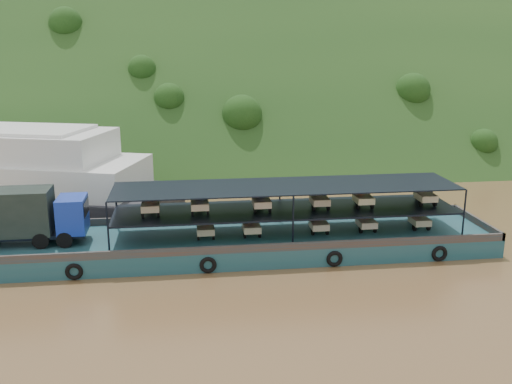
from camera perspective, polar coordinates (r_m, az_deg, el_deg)
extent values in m
plane|color=brown|center=(40.19, 3.40, -5.40)|extent=(160.00, 160.00, 0.00)
cube|color=#193A15|center=(74.69, -1.79, 4.06)|extent=(140.00, 39.60, 39.60)
cube|color=#16474E|center=(38.87, -2.13, -5.16)|extent=(35.00, 7.00, 1.20)
cube|color=#592D19|center=(41.82, -2.58, -2.49)|extent=(35.00, 0.20, 0.50)
cube|color=#592D19|center=(35.40, -1.61, -5.72)|extent=(35.00, 0.20, 0.50)
cube|color=#592D19|center=(43.69, 21.25, -2.75)|extent=(0.20, 7.00, 0.50)
torus|color=black|center=(36.05, -17.74, -7.60)|extent=(1.06, 0.26, 1.06)
torus|color=black|center=(35.46, -4.82, -7.30)|extent=(1.06, 0.26, 1.06)
torus|color=black|center=(36.64, 7.86, -6.64)|extent=(1.06, 0.26, 1.06)
torus|color=black|center=(39.02, 17.88, -5.89)|extent=(1.06, 0.26, 1.06)
cylinder|color=black|center=(38.49, -20.71, -4.58)|extent=(1.04, 0.38, 1.04)
cylinder|color=black|center=(40.50, -20.09, -3.58)|extent=(1.04, 0.38, 1.04)
cylinder|color=black|center=(38.19, -18.59, -4.54)|extent=(1.04, 0.38, 1.04)
cylinder|color=black|center=(40.22, -18.07, -3.53)|extent=(1.04, 0.38, 1.04)
cube|color=black|center=(39.63, -21.58, -3.88)|extent=(7.07, 2.38, 0.21)
cube|color=#1732A0|center=(38.74, -17.88, -2.12)|extent=(1.80, 2.51, 2.28)
cube|color=black|center=(38.48, -16.63, -1.49)|extent=(0.09, 2.07, 0.93)
cube|color=black|center=(39.47, -23.25, -1.84)|extent=(5.01, 2.56, 2.90)
cube|color=black|center=(38.63, 3.02, -1.77)|extent=(23.00, 5.00, 0.12)
cube|color=black|center=(38.20, 3.05, 0.59)|extent=(23.00, 5.00, 0.08)
cylinder|color=black|center=(35.94, -14.60, -3.53)|extent=(0.12, 0.12, 3.30)
cylinder|color=black|center=(40.69, -13.79, -1.34)|extent=(0.12, 0.12, 3.30)
cylinder|color=black|center=(36.29, 3.73, -2.89)|extent=(0.12, 0.12, 3.30)
cylinder|color=black|center=(41.00, 2.39, -0.80)|extent=(0.12, 0.12, 3.30)
cylinder|color=black|center=(40.08, 20.09, -2.07)|extent=(0.12, 0.12, 3.30)
cylinder|color=black|center=(44.39, 17.18, -0.24)|extent=(0.12, 0.12, 3.30)
cylinder|color=black|center=(39.46, -5.15, -3.58)|extent=(0.12, 0.52, 0.52)
cylinder|color=black|center=(37.74, -5.79, -4.46)|extent=(0.14, 0.52, 0.52)
cylinder|color=black|center=(37.78, -4.27, -4.40)|extent=(0.14, 0.52, 0.52)
cube|color=#BFB387|center=(37.98, -5.07, -3.77)|extent=(1.15, 1.50, 0.44)
cube|color=red|center=(39.02, -5.15, -2.99)|extent=(0.55, 0.80, 0.80)
cube|color=red|center=(38.68, -5.15, -2.37)|extent=(0.50, 0.10, 0.10)
cylinder|color=black|center=(39.69, -0.71, -3.41)|extent=(0.12, 0.52, 0.52)
cylinder|color=black|center=(37.94, -1.13, -4.28)|extent=(0.14, 0.52, 0.52)
cylinder|color=black|center=(38.06, 0.37, -4.22)|extent=(0.14, 0.52, 0.52)
cube|color=beige|center=(38.22, -0.45, -3.60)|extent=(1.15, 1.50, 0.44)
cube|color=red|center=(39.25, -0.66, -2.82)|extent=(0.55, 0.80, 0.80)
cube|color=red|center=(38.91, -0.62, -2.21)|extent=(0.50, 0.10, 0.10)
cylinder|color=black|center=(40.47, 5.81, -3.13)|extent=(0.12, 0.52, 0.52)
cylinder|color=black|center=(38.69, 5.70, -3.97)|extent=(0.14, 0.52, 0.52)
cylinder|color=black|center=(38.93, 7.13, -3.89)|extent=(0.14, 0.52, 0.52)
cube|color=beige|center=(39.02, 6.31, -3.30)|extent=(1.15, 1.50, 0.44)
cube|color=#AC0B20|center=(40.03, 5.93, -2.55)|extent=(0.55, 0.80, 0.80)
cube|color=#AC0B20|center=(39.70, 6.01, -1.94)|extent=(0.50, 0.10, 0.10)
cylinder|color=black|center=(41.35, 10.34, -2.91)|extent=(0.12, 0.52, 0.52)
cylinder|color=black|center=(39.57, 10.44, -3.72)|extent=(0.14, 0.52, 0.52)
cylinder|color=black|center=(39.88, 11.81, -3.64)|extent=(0.14, 0.52, 0.52)
cube|color=beige|center=(39.94, 10.99, -3.06)|extent=(1.15, 1.50, 0.44)
cube|color=#B40C27|center=(40.92, 10.50, -2.34)|extent=(0.55, 0.80, 0.80)
cube|color=#B40C27|center=(40.60, 10.62, -1.74)|extent=(0.50, 0.10, 0.10)
cylinder|color=black|center=(42.66, 15.26, -2.64)|extent=(0.12, 0.52, 0.52)
cylinder|color=black|center=(40.89, 15.57, -3.42)|extent=(0.14, 0.52, 0.52)
cylinder|color=black|center=(41.29, 16.85, -3.34)|extent=(0.14, 0.52, 0.52)
cube|color=beige|center=(41.29, 16.06, -2.78)|extent=(1.15, 1.50, 0.44)
cube|color=red|center=(42.25, 15.46, -2.09)|extent=(0.55, 0.80, 0.80)
cube|color=red|center=(41.93, 15.61, -1.51)|extent=(0.50, 0.10, 0.10)
cylinder|color=black|center=(38.99, -10.39, -1.35)|extent=(0.12, 0.52, 0.52)
cylinder|color=black|center=(37.30, -11.27, -2.13)|extent=(0.14, 0.52, 0.52)
cylinder|color=black|center=(37.24, -9.74, -2.08)|extent=(0.14, 0.52, 0.52)
cube|color=#C9B58E|center=(37.51, -10.51, -1.46)|extent=(1.15, 1.50, 0.44)
cube|color=red|center=(38.57, -10.44, -0.73)|extent=(0.55, 0.80, 0.80)
cube|color=red|center=(38.25, -10.49, -0.08)|extent=(0.50, 0.10, 0.10)
cylinder|color=black|center=(38.95, -5.71, -1.19)|extent=(0.12, 0.52, 0.52)
cylinder|color=black|center=(37.21, -6.38, -1.97)|extent=(0.14, 0.52, 0.52)
cylinder|color=black|center=(37.24, -4.84, -1.92)|extent=(0.14, 0.52, 0.52)
cube|color=beige|center=(37.46, -5.64, -1.30)|extent=(1.15, 1.50, 0.44)
cube|color=#1A289D|center=(38.52, -5.71, -0.57)|extent=(0.55, 0.80, 0.80)
cube|color=#1A289D|center=(38.20, -5.72, 0.08)|extent=(0.50, 0.10, 0.10)
cylinder|color=black|center=(39.27, 0.26, -0.98)|extent=(0.12, 0.52, 0.52)
cylinder|color=black|center=(37.49, -0.12, -1.75)|extent=(0.14, 0.52, 0.52)
cylinder|color=black|center=(37.63, 1.39, -1.69)|extent=(0.14, 0.52, 0.52)
cube|color=beige|center=(37.80, 0.56, -1.08)|extent=(1.15, 1.50, 0.44)
cube|color=#193499|center=(38.85, 0.32, -0.36)|extent=(0.55, 0.80, 0.80)
cube|color=#193499|center=(38.53, 0.37, 0.28)|extent=(0.50, 0.10, 0.10)
cylinder|color=black|center=(39.98, 5.89, -0.78)|extent=(0.12, 0.52, 0.52)
cylinder|color=black|center=(38.18, 5.78, -1.52)|extent=(0.14, 0.52, 0.52)
cylinder|color=black|center=(38.42, 7.23, -1.46)|extent=(0.14, 0.52, 0.52)
cube|color=tan|center=(38.53, 6.40, -0.86)|extent=(1.15, 1.50, 0.44)
cube|color=beige|center=(39.56, 6.01, -0.17)|extent=(0.55, 0.80, 0.80)
cube|color=beige|center=(39.25, 6.10, 0.46)|extent=(0.50, 0.10, 0.10)
cylinder|color=black|center=(40.78, 10.05, -0.62)|extent=(0.12, 0.52, 0.52)
cylinder|color=black|center=(38.98, 10.13, -1.34)|extent=(0.14, 0.52, 0.52)
cylinder|color=black|center=(39.29, 11.52, -1.28)|extent=(0.14, 0.52, 0.52)
cube|color=beige|center=(39.36, 10.70, -0.70)|extent=(1.15, 1.50, 0.44)
cube|color=red|center=(40.37, 10.21, -0.02)|extent=(0.55, 0.80, 0.80)
cube|color=red|center=(40.06, 10.33, 0.60)|extent=(0.50, 0.10, 0.10)
cylinder|color=black|center=(42.31, 15.81, -0.40)|extent=(0.12, 0.52, 0.52)
cylinder|color=black|center=(40.53, 16.15, -1.08)|extent=(0.14, 0.52, 0.52)
cylinder|color=black|center=(40.94, 17.43, -1.02)|extent=(0.14, 0.52, 0.52)
cube|color=beige|center=(40.95, 16.63, -0.46)|extent=(1.15, 1.50, 0.44)
cube|color=beige|center=(41.92, 16.02, 0.18)|extent=(0.55, 0.80, 0.80)
cube|color=beige|center=(41.63, 16.18, 0.78)|extent=(0.50, 0.10, 0.10)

